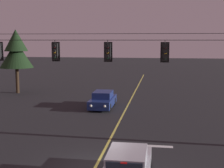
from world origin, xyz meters
TOP-DOWN VIEW (x-y plane):
  - ground_plane at (0.00, 0.00)m, footprint 180.00×180.00m
  - lane_centre_stripe at (0.00, 10.05)m, footprint 0.14×60.00m
  - stop_bar_paint at (1.90, 3.45)m, footprint 3.40×0.36m
  - signal_span_assembly at (0.00, 4.05)m, footprint 20.90×0.32m
  - traffic_light_left_inner at (-3.14, 4.03)m, footprint 0.48×0.41m
  - traffic_light_centre at (-0.09, 4.03)m, footprint 0.48×0.41m
  - traffic_light_right_inner at (3.06, 4.03)m, footprint 0.48×0.41m
  - car_waiting_near_lane at (1.61, -1.38)m, footprint 1.80×4.33m
  - car_oncoming_lead at (-2.04, 13.12)m, footprint 1.80×4.42m
  - tree_verge_far at (-12.61, 19.22)m, footprint 3.57×3.57m

SIDE VIEW (x-z plane):
  - ground_plane at x=0.00m, z-range 0.00..0.00m
  - lane_centre_stripe at x=0.00m, z-range 0.00..0.01m
  - stop_bar_paint at x=1.90m, z-range 0.00..0.01m
  - car_oncoming_lead at x=-2.04m, z-range -0.05..1.34m
  - car_waiting_near_lane at x=1.61m, z-range -0.05..1.34m
  - signal_span_assembly at x=0.00m, z-range 0.15..7.32m
  - tree_verge_far at x=-12.61m, z-range 1.17..8.06m
  - traffic_light_left_inner at x=-3.14m, z-range 4.50..5.72m
  - traffic_light_centre at x=-0.09m, z-range 4.50..5.72m
  - traffic_light_right_inner at x=3.06m, z-range 4.50..5.72m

